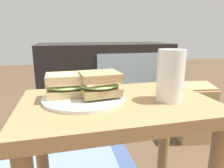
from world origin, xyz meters
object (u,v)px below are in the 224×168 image
at_px(beer_glass, 170,76).
at_px(paper_bag, 195,113).
at_px(plate, 84,97).
at_px(sandwich_back, 100,83).
at_px(tv_cabinet, 105,81).
at_px(sandwich_front, 68,85).

xyz_separation_m(beer_glass, paper_bag, (0.48, 0.49, -0.36)).
bearing_deg(plate, beer_glass, -15.94).
height_order(sandwich_back, paper_bag, sandwich_back).
distance_m(plate, beer_glass, 0.26).
bearing_deg(paper_bag, sandwich_back, -146.72).
height_order(tv_cabinet, sandwich_front, tv_cabinet).
xyz_separation_m(tv_cabinet, beer_glass, (-0.01, -0.98, 0.24)).
height_order(sandwich_front, beer_glass, beer_glass).
relative_size(sandwich_front, beer_glass, 0.93).
relative_size(tv_cabinet, sandwich_front, 6.99).
relative_size(tv_cabinet, plate, 3.90).
distance_m(plate, paper_bag, 0.88).
bearing_deg(sandwich_back, beer_glass, -15.03).
xyz_separation_m(tv_cabinet, sandwich_front, (-0.30, -0.90, 0.21)).
height_order(sandwich_front, paper_bag, sandwich_front).
xyz_separation_m(sandwich_back, beer_glass, (0.20, -0.05, 0.02)).
bearing_deg(beer_glass, tv_cabinet, 89.33).
relative_size(plate, sandwich_front, 1.79).
distance_m(sandwich_front, beer_glass, 0.30).
bearing_deg(plate, paper_bag, 30.67).
bearing_deg(tv_cabinet, beer_glass, -90.67).
bearing_deg(sandwich_back, plate, 160.16).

